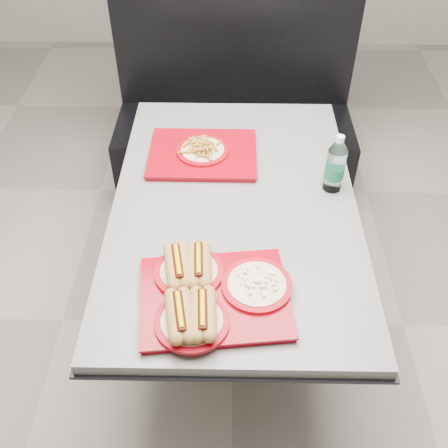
{
  "coord_description": "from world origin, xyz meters",
  "views": [
    {
      "loc": [
        -0.01,
        -1.47,
        2.02
      ],
      "look_at": [
        -0.04,
        -0.21,
        0.83
      ],
      "focal_mm": 42.0,
      "sensor_mm": 36.0,
      "label": 1
    }
  ],
  "objects_px": {
    "diner_table": "(234,233)",
    "tray_far": "(203,152)",
    "booth_bench": "(234,122)",
    "tray_near": "(208,293)",
    "water_bottle": "(335,166)"
  },
  "relations": [
    {
      "from": "tray_near",
      "to": "tray_far",
      "type": "relative_size",
      "value": 1.11
    },
    {
      "from": "tray_near",
      "to": "booth_bench",
      "type": "bearing_deg",
      "value": 87.09
    },
    {
      "from": "tray_near",
      "to": "tray_far",
      "type": "xyz_separation_m",
      "value": [
        -0.05,
        0.74,
        -0.01
      ]
    },
    {
      "from": "tray_near",
      "to": "water_bottle",
      "type": "height_order",
      "value": "water_bottle"
    },
    {
      "from": "tray_near",
      "to": "water_bottle",
      "type": "relative_size",
      "value": 2.07
    },
    {
      "from": "diner_table",
      "to": "water_bottle",
      "type": "height_order",
      "value": "water_bottle"
    },
    {
      "from": "water_bottle",
      "to": "tray_near",
      "type": "bearing_deg",
      "value": -129.24
    },
    {
      "from": "diner_table",
      "to": "tray_far",
      "type": "bearing_deg",
      "value": 115.3
    },
    {
      "from": "diner_table",
      "to": "tray_far",
      "type": "height_order",
      "value": "tray_far"
    },
    {
      "from": "booth_bench",
      "to": "tray_near",
      "type": "xyz_separation_m",
      "value": [
        -0.08,
        -1.56,
        0.38
      ]
    },
    {
      "from": "diner_table",
      "to": "booth_bench",
      "type": "xyz_separation_m",
      "value": [
        0.0,
        1.09,
        -0.18
      ]
    },
    {
      "from": "diner_table",
      "to": "booth_bench",
      "type": "relative_size",
      "value": 1.05
    },
    {
      "from": "booth_bench",
      "to": "tray_near",
      "type": "relative_size",
      "value": 2.77
    },
    {
      "from": "tray_far",
      "to": "diner_table",
      "type": "bearing_deg",
      "value": -64.7
    },
    {
      "from": "booth_bench",
      "to": "water_bottle",
      "type": "bearing_deg",
      "value": -69.88
    }
  ]
}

